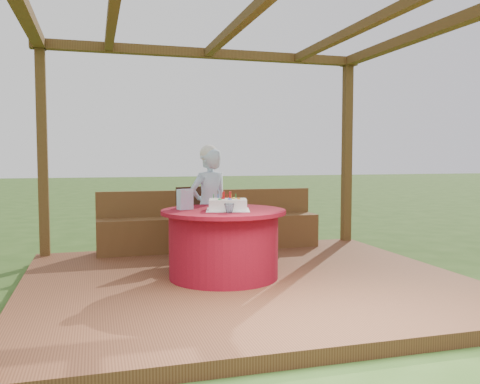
{
  "coord_description": "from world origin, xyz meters",
  "views": [
    {
      "loc": [
        -1.5,
        -4.98,
        1.38
      ],
      "look_at": [
        0.0,
        0.25,
        1.0
      ],
      "focal_mm": 38.0,
      "sensor_mm": 36.0,
      "label": 1
    }
  ],
  "objects_px": {
    "birthday_cake": "(228,205)",
    "gift_bag": "(185,199)",
    "bench": "(210,230)",
    "table": "(224,243)",
    "chair": "(197,219)",
    "elderly_woman": "(209,204)",
    "drinking_glass": "(229,208)"
  },
  "relations": [
    {
      "from": "birthday_cake",
      "to": "gift_bag",
      "type": "height_order",
      "value": "gift_bag"
    },
    {
      "from": "gift_bag",
      "to": "birthday_cake",
      "type": "bearing_deg",
      "value": -42.79
    },
    {
      "from": "bench",
      "to": "birthday_cake",
      "type": "bearing_deg",
      "value": -96.47
    },
    {
      "from": "gift_bag",
      "to": "table",
      "type": "bearing_deg",
      "value": -37.43
    },
    {
      "from": "chair",
      "to": "birthday_cake",
      "type": "height_order",
      "value": "birthday_cake"
    },
    {
      "from": "birthday_cake",
      "to": "chair",
      "type": "bearing_deg",
      "value": 95.73
    },
    {
      "from": "elderly_woman",
      "to": "gift_bag",
      "type": "distance_m",
      "value": 0.69
    },
    {
      "from": "bench",
      "to": "gift_bag",
      "type": "relative_size",
      "value": 14.17
    },
    {
      "from": "chair",
      "to": "drinking_glass",
      "type": "height_order",
      "value": "chair"
    },
    {
      "from": "birthday_cake",
      "to": "drinking_glass",
      "type": "distance_m",
      "value": 0.26
    },
    {
      "from": "elderly_woman",
      "to": "birthday_cake",
      "type": "relative_size",
      "value": 2.64
    },
    {
      "from": "drinking_glass",
      "to": "bench",
      "type": "bearing_deg",
      "value": 82.82
    },
    {
      "from": "table",
      "to": "elderly_woman",
      "type": "bearing_deg",
      "value": 89.76
    },
    {
      "from": "elderly_woman",
      "to": "drinking_glass",
      "type": "bearing_deg",
      "value": -91.36
    },
    {
      "from": "birthday_cake",
      "to": "drinking_glass",
      "type": "bearing_deg",
      "value": -101.84
    },
    {
      "from": "elderly_woman",
      "to": "drinking_glass",
      "type": "height_order",
      "value": "elderly_woman"
    },
    {
      "from": "elderly_woman",
      "to": "table",
      "type": "bearing_deg",
      "value": -90.24
    },
    {
      "from": "bench",
      "to": "gift_bag",
      "type": "xyz_separation_m",
      "value": [
        -0.6,
        -1.49,
        0.55
      ]
    },
    {
      "from": "chair",
      "to": "birthday_cake",
      "type": "bearing_deg",
      "value": -84.27
    },
    {
      "from": "birthday_cake",
      "to": "table",
      "type": "bearing_deg",
      "value": 119.43
    },
    {
      "from": "bench",
      "to": "drinking_glass",
      "type": "xyz_separation_m",
      "value": [
        -0.24,
        -1.94,
        0.49
      ]
    },
    {
      "from": "table",
      "to": "drinking_glass",
      "type": "height_order",
      "value": "drinking_glass"
    },
    {
      "from": "table",
      "to": "chair",
      "type": "distance_m",
      "value": 1.05
    },
    {
      "from": "birthday_cake",
      "to": "elderly_woman",
      "type": "bearing_deg",
      "value": 92.23
    },
    {
      "from": "table",
      "to": "birthday_cake",
      "type": "xyz_separation_m",
      "value": [
        0.03,
        -0.06,
        0.41
      ]
    },
    {
      "from": "bench",
      "to": "elderly_woman",
      "type": "height_order",
      "value": "elderly_woman"
    },
    {
      "from": "elderly_woman",
      "to": "bench",
      "type": "bearing_deg",
      "value": 76.63
    },
    {
      "from": "gift_bag",
      "to": "drinking_glass",
      "type": "distance_m",
      "value": 0.58
    },
    {
      "from": "elderly_woman",
      "to": "birthday_cake",
      "type": "height_order",
      "value": "elderly_woman"
    },
    {
      "from": "birthday_cake",
      "to": "drinking_glass",
      "type": "relative_size",
      "value": 5.2
    },
    {
      "from": "gift_bag",
      "to": "drinking_glass",
      "type": "xyz_separation_m",
      "value": [
        0.36,
        -0.45,
        -0.06
      ]
    },
    {
      "from": "elderly_woman",
      "to": "birthday_cake",
      "type": "distance_m",
      "value": 0.76
    }
  ]
}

